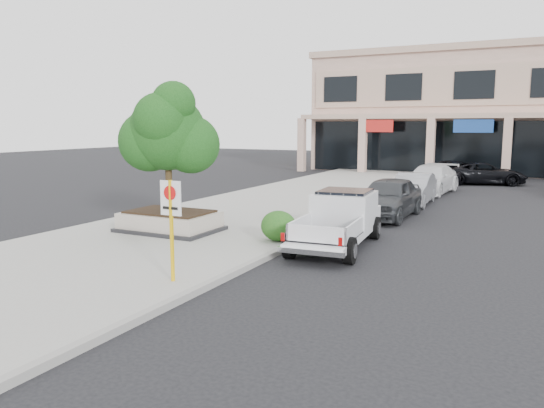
{
  "coord_description": "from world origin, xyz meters",
  "views": [
    {
      "loc": [
        4.94,
        -11.89,
        3.65
      ],
      "look_at": [
        -1.8,
        1.5,
        1.42
      ],
      "focal_mm": 35.0,
      "sensor_mm": 36.0,
      "label": 1
    }
  ],
  "objects_px": {
    "pickup_truck": "(337,221)",
    "curb_car_d": "(449,172)",
    "curb_car_a": "(388,197)",
    "planter_tree": "(174,133)",
    "curb_car_b": "(413,189)",
    "planter": "(170,221)",
    "no_parking_sign": "(171,217)",
    "lot_car_d": "(485,173)",
    "curb_car_c": "(430,179)"
  },
  "relations": [
    {
      "from": "curb_car_b",
      "to": "curb_car_c",
      "type": "distance_m",
      "value": 4.6
    },
    {
      "from": "pickup_truck",
      "to": "planter_tree",
      "type": "bearing_deg",
      "value": -178.2
    },
    {
      "from": "curb_car_b",
      "to": "curb_car_d",
      "type": "relative_size",
      "value": 0.88
    },
    {
      "from": "no_parking_sign",
      "to": "curb_car_c",
      "type": "bearing_deg",
      "value": 84.04
    },
    {
      "from": "curb_car_d",
      "to": "planter",
      "type": "bearing_deg",
      "value": -100.24
    },
    {
      "from": "curb_car_b",
      "to": "curb_car_c",
      "type": "bearing_deg",
      "value": 89.16
    },
    {
      "from": "planter",
      "to": "curb_car_a",
      "type": "xyz_separation_m",
      "value": [
        5.63,
        6.69,
        0.33
      ]
    },
    {
      "from": "planter_tree",
      "to": "curb_car_c",
      "type": "height_order",
      "value": "planter_tree"
    },
    {
      "from": "curb_car_b",
      "to": "lot_car_d",
      "type": "bearing_deg",
      "value": 76.8
    },
    {
      "from": "pickup_truck",
      "to": "curb_car_d",
      "type": "relative_size",
      "value": 1.06
    },
    {
      "from": "planter_tree",
      "to": "no_parking_sign",
      "type": "distance_m",
      "value": 6.2
    },
    {
      "from": "curb_car_b",
      "to": "planter",
      "type": "bearing_deg",
      "value": -120.04
    },
    {
      "from": "curb_car_c",
      "to": "curb_car_d",
      "type": "relative_size",
      "value": 1.06
    },
    {
      "from": "curb_car_d",
      "to": "no_parking_sign",
      "type": "bearing_deg",
      "value": -89.85
    },
    {
      "from": "planter_tree",
      "to": "no_parking_sign",
      "type": "xyz_separation_m",
      "value": [
        3.51,
        -4.8,
        -1.78
      ]
    },
    {
      "from": "pickup_truck",
      "to": "curb_car_c",
      "type": "distance_m",
      "value": 14.5
    },
    {
      "from": "planter",
      "to": "no_parking_sign",
      "type": "xyz_separation_m",
      "value": [
        3.64,
        -4.64,
        1.16
      ]
    },
    {
      "from": "no_parking_sign",
      "to": "curb_car_b",
      "type": "xyz_separation_m",
      "value": [
        2.14,
        15.31,
        -0.91
      ]
    },
    {
      "from": "no_parking_sign",
      "to": "pickup_truck",
      "type": "bearing_deg",
      "value": 70.12
    },
    {
      "from": "planter_tree",
      "to": "pickup_truck",
      "type": "height_order",
      "value": "planter_tree"
    },
    {
      "from": "no_parking_sign",
      "to": "curb_car_d",
      "type": "bearing_deg",
      "value": 85.32
    },
    {
      "from": "planter",
      "to": "curb_car_d",
      "type": "xyz_separation_m",
      "value": [
        5.77,
        21.44,
        0.21
      ]
    },
    {
      "from": "lot_car_d",
      "to": "curb_car_c",
      "type": "bearing_deg",
      "value": 143.68
    },
    {
      "from": "planter",
      "to": "curb_car_d",
      "type": "bearing_deg",
      "value": 74.92
    },
    {
      "from": "no_parking_sign",
      "to": "curb_car_c",
      "type": "height_order",
      "value": "no_parking_sign"
    },
    {
      "from": "curb_car_a",
      "to": "curb_car_d",
      "type": "xyz_separation_m",
      "value": [
        0.14,
        14.74,
        -0.12
      ]
    },
    {
      "from": "pickup_truck",
      "to": "curb_car_c",
      "type": "relative_size",
      "value": 1.0
    },
    {
      "from": "curb_car_c",
      "to": "planter",
      "type": "bearing_deg",
      "value": -104.87
    },
    {
      "from": "no_parking_sign",
      "to": "curb_car_b",
      "type": "height_order",
      "value": "no_parking_sign"
    },
    {
      "from": "pickup_truck",
      "to": "curb_car_a",
      "type": "relative_size",
      "value": 1.1
    },
    {
      "from": "curb_car_a",
      "to": "curb_car_d",
      "type": "relative_size",
      "value": 0.96
    },
    {
      "from": "pickup_truck",
      "to": "curb_car_b",
      "type": "bearing_deg",
      "value": 84.26
    },
    {
      "from": "pickup_truck",
      "to": "lot_car_d",
      "type": "xyz_separation_m",
      "value": [
        2.35,
        20.45,
        -0.14
      ]
    },
    {
      "from": "curb_car_b",
      "to": "pickup_truck",
      "type": "bearing_deg",
      "value": -92.65
    },
    {
      "from": "curb_car_a",
      "to": "no_parking_sign",
      "type": "bearing_deg",
      "value": -98.0
    },
    {
      "from": "planter_tree",
      "to": "no_parking_sign",
      "type": "bearing_deg",
      "value": -53.85
    },
    {
      "from": "planter_tree",
      "to": "lot_car_d",
      "type": "distance_m",
      "value": 22.64
    },
    {
      "from": "pickup_truck",
      "to": "curb_car_b",
      "type": "xyz_separation_m",
      "value": [
        0.18,
        9.89,
        -0.1
      ]
    },
    {
      "from": "planter",
      "to": "curb_car_a",
      "type": "bearing_deg",
      "value": 49.91
    },
    {
      "from": "planter",
      "to": "curb_car_b",
      "type": "distance_m",
      "value": 12.14
    },
    {
      "from": "planter",
      "to": "curb_car_d",
      "type": "height_order",
      "value": "curb_car_d"
    },
    {
      "from": "curb_car_c",
      "to": "curb_car_b",
      "type": "bearing_deg",
      "value": -83.58
    },
    {
      "from": "curb_car_d",
      "to": "lot_car_d",
      "type": "relative_size",
      "value": 1.01
    },
    {
      "from": "planter",
      "to": "curb_car_a",
      "type": "distance_m",
      "value": 8.76
    },
    {
      "from": "planter_tree",
      "to": "curb_car_c",
      "type": "relative_size",
      "value": 0.76
    },
    {
      "from": "no_parking_sign",
      "to": "curb_car_a",
      "type": "height_order",
      "value": "no_parking_sign"
    },
    {
      "from": "planter_tree",
      "to": "curb_car_b",
      "type": "height_order",
      "value": "planter_tree"
    },
    {
      "from": "planter_tree",
      "to": "curb_car_a",
      "type": "xyz_separation_m",
      "value": [
        5.5,
        6.54,
        -2.61
      ]
    },
    {
      "from": "planter_tree",
      "to": "lot_car_d",
      "type": "bearing_deg",
      "value": 69.65
    },
    {
      "from": "planter",
      "to": "curb_car_a",
      "type": "height_order",
      "value": "curb_car_a"
    }
  ]
}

